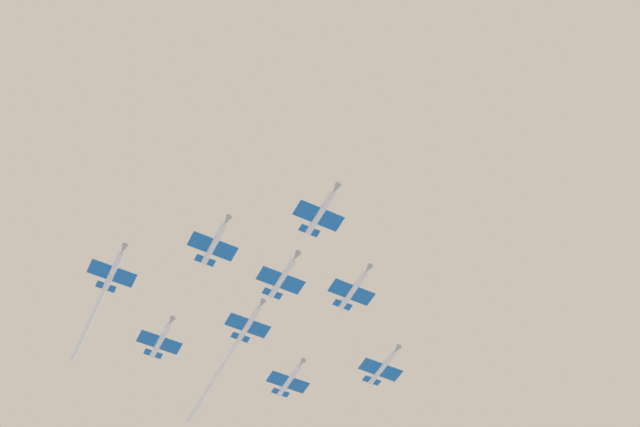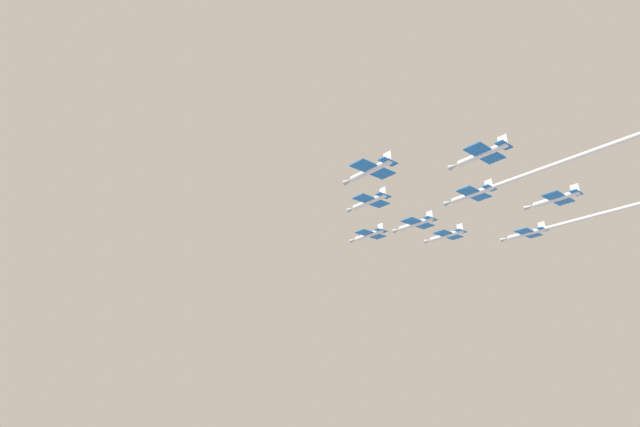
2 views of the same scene
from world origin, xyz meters
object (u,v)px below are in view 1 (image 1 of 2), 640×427
at_px(jet_port_inner, 353,289).
at_px(jet_tail_end, 161,340).
at_px(jet_center_rear, 103,292).
at_px(jet_port_trail, 232,350).
at_px(jet_starboard_inner, 214,243).
at_px(jet_starboard_outer, 382,367).
at_px(jet_lead, 321,212).
at_px(jet_starboard_trail, 290,380).
at_px(jet_port_outer, 283,277).

distance_m(jet_port_inner, jet_tail_end, 42.74).
bearing_deg(jet_center_rear, jet_port_trail, -169.09).
distance_m(jet_port_inner, jet_starboard_inner, 30.28).
bearing_deg(jet_starboard_inner, jet_center_rear, -54.94).
distance_m(jet_starboard_outer, jet_port_trail, 32.69).
relative_size(jet_lead, jet_starboard_inner, 1.00).
xyz_separation_m(jet_lead, jet_port_inner, (-8.97, 19.39, 1.15)).
bearing_deg(jet_starboard_trail, jet_center_rear, 10.85).
relative_size(jet_starboard_inner, jet_port_outer, 1.00).
relative_size(jet_starboard_outer, jet_tail_end, 1.00).
bearing_deg(jet_port_trail, jet_port_inner, 118.91).
xyz_separation_m(jet_port_outer, jet_starboard_trail, (-21.73, 24.08, 2.47)).
bearing_deg(jet_port_trail, jet_center_rear, 10.91).
bearing_deg(jet_starboard_trail, jet_port_outer, 62.24).
xyz_separation_m(jet_port_inner, jet_starboard_outer, (-8.97, 19.39, -2.48)).
bearing_deg(jet_tail_end, jet_starboard_outer, 161.57).
bearing_deg(jet_port_outer, jet_lead, 90.00).
bearing_deg(jet_starboard_inner, jet_lead, 135.00).
distance_m(jet_center_rear, jet_starboard_trail, 46.19).
distance_m(jet_lead, jet_port_trail, 42.47).
distance_m(jet_starboard_outer, jet_tail_end, 47.80).
height_order(jet_lead, jet_port_trail, jet_port_trail).
bearing_deg(jet_starboard_inner, jet_port_inner, 180.00).
relative_size(jet_port_inner, jet_starboard_trail, 1.00).
bearing_deg(jet_port_trail, jet_starboard_trail, -169.26).
height_order(jet_port_trail, jet_starboard_trail, jet_port_trail).
relative_size(jet_port_inner, jet_port_outer, 1.00).
bearing_deg(jet_starboard_inner, jet_port_trail, -118.91).
bearing_deg(jet_port_outer, jet_starboard_inner, 5.71).
relative_size(jet_starboard_inner, jet_port_trail, 0.32).
bearing_deg(jet_port_outer, jet_starboard_trail, -117.76).
bearing_deg(jet_port_outer, jet_port_trail, -90.00).
bearing_deg(jet_tail_end, jet_port_inner, 135.00).
height_order(jet_starboard_inner, jet_port_trail, jet_port_trail).
distance_m(jet_port_inner, jet_starboard_trail, 30.22).
height_order(jet_starboard_outer, jet_center_rear, jet_center_rear).
height_order(jet_lead, jet_port_inner, jet_port_inner).
relative_size(jet_port_outer, jet_tail_end, 1.00).
bearing_deg(jet_starboard_outer, jet_port_outer, 24.23).
distance_m(jet_lead, jet_starboard_outer, 42.75).
distance_m(jet_port_trail, jet_starboard_trail, 15.38).
height_order(jet_lead, jet_center_rear, jet_lead).
bearing_deg(jet_starboard_trail, jet_lead, 71.57).
xyz_separation_m(jet_port_trail, jet_tail_end, (-7.90, -13.19, -0.99)).
height_order(jet_starboard_inner, jet_center_rear, jet_starboard_inner).
relative_size(jet_starboard_trail, jet_tail_end, 1.00).
height_order(jet_port_trail, jet_tail_end, jet_port_trail).
xyz_separation_m(jet_port_inner, jet_center_rear, (-35.84, -35.12, -2.16)).
height_order(jet_port_inner, jet_starboard_inner, jet_port_inner).
relative_size(jet_center_rear, jet_port_trail, 0.83).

